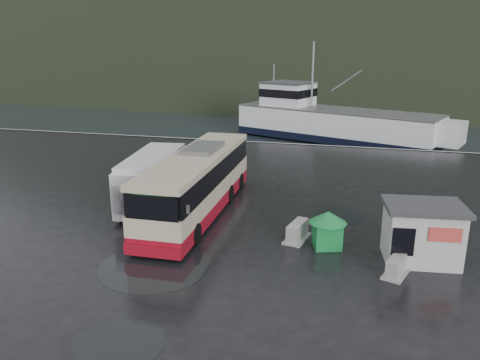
% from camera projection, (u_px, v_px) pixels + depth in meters
% --- Properties ---
extents(ground, '(160.00, 160.00, 0.00)m').
position_uv_depth(ground, '(194.00, 229.00, 21.67)').
color(ground, black).
rests_on(ground, ground).
extents(harbor_water, '(300.00, 180.00, 0.02)m').
position_uv_depth(harbor_water, '(333.00, 75.00, 123.97)').
color(harbor_water, black).
rests_on(harbor_water, ground).
extents(quay_edge, '(160.00, 0.60, 1.50)m').
position_uv_depth(quay_edge, '(272.00, 143.00, 40.27)').
color(quay_edge, '#999993').
rests_on(quay_edge, ground).
extents(headland, '(780.00, 540.00, 570.00)m').
position_uv_depth(headland, '(367.00, 58.00, 251.82)').
color(headland, black).
rests_on(headland, ground).
extents(coach_bus, '(3.06, 11.63, 3.28)m').
position_uv_depth(coach_bus, '(199.00, 212.00, 23.86)').
color(coach_bus, '#C3B193').
rests_on(coach_bus, ground).
extents(white_van, '(3.07, 6.81, 2.75)m').
position_uv_depth(white_van, '(155.00, 204.00, 25.07)').
color(white_van, silver).
rests_on(white_van, ground).
extents(waste_bin_left, '(1.08, 1.08, 1.48)m').
position_uv_depth(waste_bin_left, '(169.00, 237.00, 20.85)').
color(waste_bin_left, '#168038').
rests_on(waste_bin_left, ground).
extents(waste_bin_right, '(1.40, 1.40, 1.59)m').
position_uv_depth(waste_bin_right, '(326.00, 247.00, 19.82)').
color(waste_bin_right, '#168038').
rests_on(waste_bin_right, ground).
extents(dome_tent, '(2.08, 2.83, 1.08)m').
position_uv_depth(dome_tent, '(166.00, 244.00, 20.09)').
color(dome_tent, '#323721').
rests_on(dome_tent, ground).
extents(ticket_kiosk, '(3.24, 2.60, 2.35)m').
position_uv_depth(ticket_kiosk, '(419.00, 260.00, 18.60)').
color(ticket_kiosk, beige).
rests_on(ticket_kiosk, ground).
extents(jersey_barrier_a, '(1.15, 1.75, 0.80)m').
position_uv_depth(jersey_barrier_a, '(297.00, 240.00, 20.53)').
color(jersey_barrier_a, '#999993').
rests_on(jersey_barrier_a, ground).
extents(jersey_barrier_b, '(1.18, 1.61, 0.72)m').
position_uv_depth(jersey_barrier_b, '(396.00, 274.00, 17.45)').
color(jersey_barrier_b, '#999993').
rests_on(jersey_barrier_b, ground).
extents(jersey_barrier_c, '(1.24, 1.84, 0.84)m').
position_uv_depth(jersey_barrier_c, '(409.00, 253.00, 19.19)').
color(jersey_barrier_c, '#999993').
rests_on(jersey_barrier_c, ground).
extents(fishing_trawler, '(24.58, 13.99, 9.73)m').
position_uv_depth(fishing_trawler, '(335.00, 127.00, 47.89)').
color(fishing_trawler, silver).
rests_on(fishing_trawler, ground).
extents(puddles, '(10.05, 14.71, 0.01)m').
position_uv_depth(puddles, '(201.00, 263.00, 18.30)').
color(puddles, black).
rests_on(puddles, ground).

